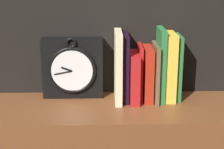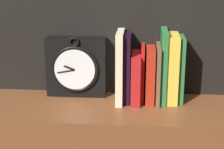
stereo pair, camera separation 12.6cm
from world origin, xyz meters
TOP-DOWN VIEW (x-y plane):
  - clock at (-0.14, 0.11)m, footprint 0.22×0.07m
  - book_slot0_cream at (0.02, 0.07)m, footprint 0.02×0.15m
  - book_slot1_black at (0.05, 0.08)m, footprint 0.02×0.13m
  - book_slot2_red at (0.08, 0.07)m, footprint 0.03×0.15m
  - book_slot3_red at (0.10, 0.08)m, footprint 0.01×0.12m
  - book_slot4_red at (0.13, 0.08)m, footprint 0.03×0.13m
  - book_slot5_brown at (0.16, 0.07)m, footprint 0.01×0.14m
  - book_slot6_green at (0.18, 0.08)m, footprint 0.02×0.13m
  - book_slot7_yellow at (0.21, 0.08)m, footprint 0.04×0.13m
  - book_slot8_green at (0.24, 0.09)m, footprint 0.02×0.11m

SIDE VIEW (x-z plane):
  - book_slot2_red at x=0.08m, z-range 0.87..1.04m
  - book_slot4_red at x=0.13m, z-range 0.87..1.06m
  - book_slot3_red at x=0.10m, z-range 0.87..1.06m
  - book_slot5_brown at x=0.16m, z-range 0.87..1.07m
  - clock at x=-0.14m, z-range 0.86..1.09m
  - book_slot8_green at x=0.24m, z-range 0.87..1.10m
  - book_slot1_black at x=0.05m, z-range 0.87..1.11m
  - book_slot7_yellow at x=0.21m, z-range 0.87..1.11m
  - book_slot0_cream at x=0.02m, z-range 0.87..1.12m
  - book_slot6_green at x=0.18m, z-range 0.87..1.13m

